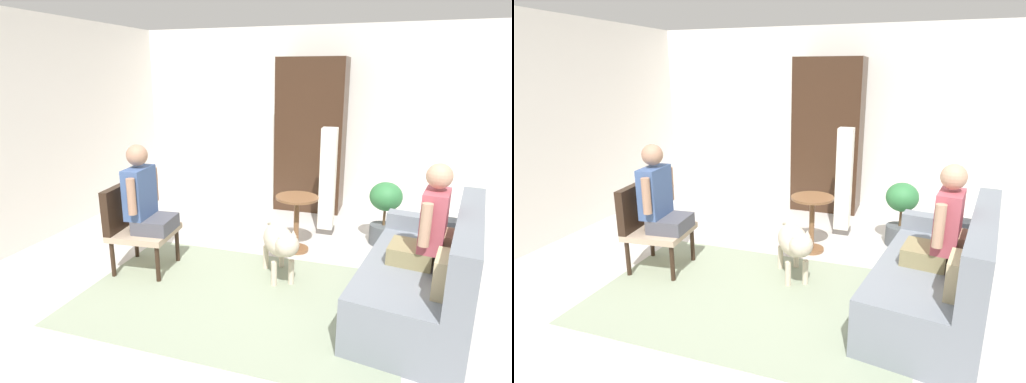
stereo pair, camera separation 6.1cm
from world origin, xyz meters
TOP-DOWN VIEW (x-y plane):
  - ground_plane at (0.00, 0.00)m, footprint 7.20×7.20m
  - back_wall at (0.00, 3.06)m, footprint 6.25×0.12m
  - left_wall at (-2.88, 0.30)m, footprint 0.12×6.60m
  - area_rug at (-0.13, -0.16)m, footprint 2.77×1.85m
  - couch at (1.42, 0.08)m, footprint 1.10×1.84m
  - armchair at (-1.34, 0.09)m, footprint 0.63×0.62m
  - person_on_couch at (1.38, 0.07)m, footprint 0.45×0.50m
  - person_on_armchair at (-1.20, 0.10)m, footprint 0.45×0.54m
  - round_end_table at (0.12, 1.03)m, footprint 0.47×0.47m
  - dog at (0.12, 0.31)m, footprint 0.52×0.79m
  - potted_plant at (1.04, 1.53)m, footprint 0.37×0.37m
  - column_lamp at (0.34, 1.71)m, footprint 0.20×0.20m
  - armoire_cabinet at (-0.06, 2.65)m, footprint 0.94×0.56m

SIDE VIEW (x-z plane):
  - ground_plane at x=0.00m, z-range 0.00..0.00m
  - area_rug at x=-0.13m, z-range 0.00..0.01m
  - couch at x=1.42m, z-range -0.14..0.79m
  - dog at x=0.12m, z-range 0.08..0.69m
  - round_end_table at x=0.12m, z-range 0.09..0.72m
  - potted_plant at x=1.04m, z-range 0.05..0.79m
  - armchair at x=-1.34m, z-range 0.07..0.93m
  - column_lamp at x=0.34m, z-range -0.01..1.30m
  - person_on_armchair at x=-1.20m, z-range 0.34..1.20m
  - person_on_couch at x=1.38m, z-range 0.38..1.21m
  - armoire_cabinet at x=-0.06m, z-range 0.00..2.14m
  - back_wall at x=0.00m, z-range 0.00..2.59m
  - left_wall at x=-2.88m, z-range 0.00..2.59m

